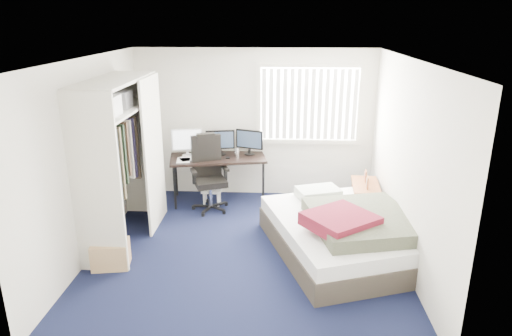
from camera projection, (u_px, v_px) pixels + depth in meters
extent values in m
plane|color=black|center=(246.00, 250.00, 6.11)|extent=(4.20, 4.20, 0.00)
plane|color=silver|center=(255.00, 124.00, 7.71)|extent=(4.00, 0.00, 4.00)
plane|color=silver|center=(226.00, 237.00, 3.73)|extent=(4.00, 0.00, 4.00)
plane|color=silver|center=(90.00, 158.00, 5.82)|extent=(0.00, 4.20, 4.20)
plane|color=silver|center=(407.00, 163.00, 5.62)|extent=(0.00, 4.20, 4.20)
plane|color=white|center=(245.00, 59.00, 5.33)|extent=(4.20, 4.20, 0.00)
cube|color=white|center=(309.00, 104.00, 7.54)|extent=(1.60, 0.02, 1.20)
cube|color=beige|center=(311.00, 65.00, 7.31)|extent=(1.72, 0.06, 0.06)
cube|color=beige|center=(308.00, 141.00, 7.71)|extent=(1.72, 0.06, 0.06)
cube|color=white|center=(309.00, 105.00, 7.48)|extent=(1.60, 0.04, 1.16)
cube|color=beige|center=(96.00, 186.00, 5.29)|extent=(0.60, 0.04, 2.20)
cube|color=beige|center=(141.00, 145.00, 6.99)|extent=(0.60, 0.04, 2.20)
cube|color=beige|center=(114.00, 80.00, 5.79)|extent=(0.60, 1.80, 0.04)
cube|color=beige|center=(116.00, 110.00, 5.91)|extent=(0.56, 1.74, 0.03)
cylinder|color=silver|center=(117.00, 119.00, 5.95)|extent=(0.03, 1.72, 0.03)
cube|color=#26262B|center=(118.00, 154.00, 6.00)|extent=(0.38, 1.10, 0.90)
cube|color=beige|center=(154.00, 154.00, 6.55)|extent=(0.03, 0.90, 2.20)
cube|color=white|center=(102.00, 106.00, 5.44)|extent=(0.38, 0.30, 0.24)
cube|color=gray|center=(117.00, 100.00, 5.92)|extent=(0.34, 0.28, 0.22)
cube|color=black|center=(218.00, 158.00, 7.55)|extent=(1.66, 1.00, 0.04)
cylinder|color=black|center=(175.00, 188.00, 7.30)|extent=(0.04, 0.04, 0.73)
cylinder|color=black|center=(176.00, 176.00, 7.87)|extent=(0.04, 0.04, 0.73)
cylinder|color=black|center=(263.00, 184.00, 7.47)|extent=(0.04, 0.04, 0.73)
cylinder|color=black|center=(258.00, 172.00, 8.04)|extent=(0.04, 0.04, 0.73)
cube|color=white|center=(187.00, 140.00, 7.51)|extent=(0.50, 0.12, 0.36)
cube|color=white|center=(187.00, 140.00, 7.51)|extent=(0.44, 0.09, 0.31)
cube|color=black|center=(220.00, 140.00, 7.59)|extent=(0.48, 0.12, 0.32)
cube|color=#1E2838|center=(220.00, 140.00, 7.59)|extent=(0.42, 0.08, 0.27)
cube|color=black|center=(250.00, 139.00, 7.61)|extent=(0.48, 0.12, 0.32)
cube|color=#1E2838|center=(250.00, 139.00, 7.61)|extent=(0.42, 0.08, 0.27)
cube|color=white|center=(209.00, 159.00, 7.42)|extent=(0.42, 0.21, 0.02)
cube|color=black|center=(228.00, 158.00, 7.46)|extent=(0.08, 0.11, 0.02)
cylinder|color=silver|center=(237.00, 152.00, 7.51)|extent=(0.08, 0.08, 0.16)
cube|color=white|center=(218.00, 157.00, 7.54)|extent=(0.35, 0.33, 0.00)
cube|color=black|center=(211.00, 206.00, 7.38)|extent=(0.74, 0.74, 0.11)
cylinder|color=silver|center=(211.00, 195.00, 7.32)|extent=(0.06, 0.06, 0.38)
cube|color=black|center=(210.00, 182.00, 7.25)|extent=(0.62, 0.62, 0.09)
cube|color=black|center=(206.00, 155.00, 7.32)|extent=(0.48, 0.26, 0.66)
cube|color=black|center=(206.00, 138.00, 7.23)|extent=(0.31, 0.21, 0.15)
cube|color=black|center=(194.00, 172.00, 7.11)|extent=(0.16, 0.27, 0.04)
cube|color=black|center=(225.00, 168.00, 7.26)|extent=(0.16, 0.27, 0.04)
cube|color=white|center=(212.00, 190.00, 7.53)|extent=(0.32, 0.26, 0.03)
cylinder|color=white|center=(204.00, 199.00, 7.50)|extent=(0.04, 0.04, 0.23)
cylinder|color=white|center=(206.00, 195.00, 7.66)|extent=(0.04, 0.04, 0.23)
cylinder|color=white|center=(218.00, 200.00, 7.48)|extent=(0.04, 0.04, 0.23)
cylinder|color=white|center=(220.00, 196.00, 7.64)|extent=(0.04, 0.04, 0.23)
cube|color=brown|center=(366.00, 185.00, 6.95)|extent=(0.46, 0.82, 0.04)
cube|color=brown|center=(356.00, 210.00, 6.73)|extent=(0.04, 0.04, 0.50)
cube|color=brown|center=(353.00, 193.00, 7.39)|extent=(0.04, 0.04, 0.50)
cube|color=brown|center=(378.00, 212.00, 6.68)|extent=(0.04, 0.04, 0.50)
cube|color=brown|center=(372.00, 194.00, 7.35)|extent=(0.04, 0.04, 0.50)
cube|color=brown|center=(367.00, 183.00, 6.75)|extent=(0.03, 0.14, 0.18)
cube|color=brown|center=(366.00, 176.00, 7.03)|extent=(0.03, 0.14, 0.18)
cube|color=#3A3229|center=(340.00, 242.00, 6.03)|extent=(2.22, 2.56, 0.28)
cube|color=white|center=(341.00, 226.00, 5.96)|extent=(2.17, 2.51, 0.19)
cube|color=beige|center=(318.00, 193.00, 6.63)|extent=(0.70, 0.57, 0.14)
cube|color=#3C3F2F|center=(362.00, 221.00, 5.71)|extent=(1.47, 1.57, 0.18)
cube|color=#560E25|center=(340.00, 221.00, 5.50)|extent=(1.02, 1.01, 0.16)
cube|color=tan|center=(111.00, 254.00, 5.66)|extent=(0.48, 0.39, 0.33)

